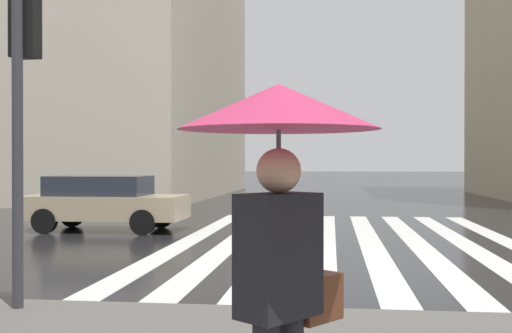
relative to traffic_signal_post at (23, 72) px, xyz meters
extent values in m
plane|color=black|center=(3.30, -3.69, -2.77)|extent=(220.00, 220.00, 0.00)
cube|color=silver|center=(7.30, -7.28, -2.77)|extent=(13.00, 0.50, 0.01)
cube|color=silver|center=(7.30, -6.28, -2.77)|extent=(13.00, 0.50, 0.01)
cube|color=silver|center=(7.30, -5.28, -2.77)|extent=(13.00, 0.50, 0.01)
cube|color=silver|center=(7.30, -4.28, -2.77)|extent=(13.00, 0.50, 0.01)
cube|color=silver|center=(7.30, -3.28, -2.77)|extent=(13.00, 0.50, 0.01)
cube|color=silver|center=(7.30, -2.28, -2.77)|extent=(13.00, 0.50, 0.01)
cube|color=silver|center=(7.30, -1.28, -2.77)|extent=(13.00, 0.50, 0.01)
cube|color=silver|center=(7.30, -0.28, -2.77)|extent=(13.00, 0.50, 0.01)
cube|color=beige|center=(25.63, 13.32, 5.51)|extent=(19.66, 21.74, 16.57)
cylinder|color=#333338|center=(-0.12, 0.00, -0.80)|extent=(0.12, 0.12, 3.64)
cube|color=black|center=(0.06, 0.00, 0.59)|extent=(0.22, 0.30, 0.85)
sphere|color=orange|center=(0.18, 0.00, 0.59)|extent=(0.17, 0.17, 0.17)
sphere|color=green|center=(0.18, 0.00, 0.31)|extent=(0.17, 0.17, 0.17)
cube|color=tan|center=(8.80, 2.34, -2.16)|extent=(1.75, 4.10, 0.60)
cube|color=#232833|center=(8.80, 2.49, -1.61)|extent=(1.54, 2.46, 0.50)
cylinder|color=black|center=(9.63, 1.09, -2.46)|extent=(0.20, 0.62, 0.62)
cylinder|color=black|center=(7.98, 1.09, -2.46)|extent=(0.20, 0.62, 0.62)
cylinder|color=black|center=(9.63, 3.59, -2.46)|extent=(0.20, 0.62, 0.62)
cylinder|color=black|center=(7.98, 3.59, -2.46)|extent=(0.20, 0.62, 0.62)
cube|color=black|center=(-3.61, -3.19, -1.46)|extent=(0.46, 0.43, 0.60)
sphere|color=tan|center=(-3.61, -3.19, -1.05)|extent=(0.22, 0.22, 0.22)
cube|color=brown|center=(-3.39, -3.36, -1.71)|extent=(0.32, 0.30, 0.24)
cone|color=#C63360|center=(-3.61, -3.19, -0.74)|extent=(0.99, 0.99, 0.22)
cylinder|color=#4C4C51|center=(-3.61, -3.19, -1.26)|extent=(0.02, 0.02, 0.81)
camera|label=1|loc=(-6.63, -3.45, -1.01)|focal=43.79mm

